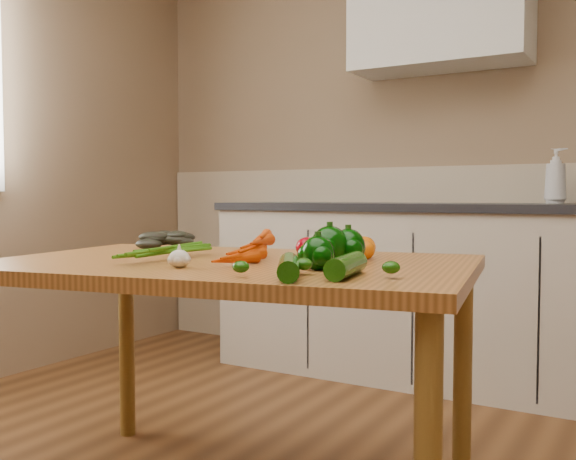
{
  "coord_description": "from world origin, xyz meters",
  "views": [
    {
      "loc": [
        0.93,
        -0.98,
        0.93
      ],
      "look_at": [
        -0.13,
        0.81,
        0.83
      ],
      "focal_mm": 40.0,
      "sensor_mm": 36.0,
      "label": 1
    }
  ],
  "objects_px": {
    "carrot_bunch": "(226,249)",
    "zucchini_a": "(346,266)",
    "tomato_c": "(365,250)",
    "garlic_bulb": "(179,259)",
    "leafy_greens": "(170,236)",
    "zucchini_b": "(289,267)",
    "tomato_a": "(307,247)",
    "pepper_a": "(330,246)",
    "tomato_b": "(364,247)",
    "table": "(231,288)",
    "pepper_b": "(348,247)",
    "pepper_c": "(318,253)",
    "soap_bottle_a": "(556,176)"
  },
  "relations": [
    {
      "from": "garlic_bulb",
      "to": "tomato_a",
      "type": "height_order",
      "value": "tomato_a"
    },
    {
      "from": "carrot_bunch",
      "to": "zucchini_b",
      "type": "distance_m",
      "value": 0.42
    },
    {
      "from": "leafy_greens",
      "to": "pepper_b",
      "type": "xyz_separation_m",
      "value": [
        0.76,
        -0.12,
        -0.0
      ]
    },
    {
      "from": "zucchini_b",
      "to": "pepper_a",
      "type": "bearing_deg",
      "value": 98.42
    },
    {
      "from": "pepper_a",
      "to": "tomato_b",
      "type": "height_order",
      "value": "pepper_a"
    },
    {
      "from": "leafy_greens",
      "to": "garlic_bulb",
      "type": "xyz_separation_m",
      "value": [
        0.41,
        -0.44,
        -0.03
      ]
    },
    {
      "from": "tomato_c",
      "to": "zucchini_a",
      "type": "bearing_deg",
      "value": -72.19
    },
    {
      "from": "garlic_bulb",
      "to": "pepper_a",
      "type": "height_order",
      "value": "pepper_a"
    },
    {
      "from": "zucchini_b",
      "to": "tomato_a",
      "type": "bearing_deg",
      "value": 113.72
    },
    {
      "from": "table",
      "to": "pepper_c",
      "type": "relative_size",
      "value": 17.66
    },
    {
      "from": "pepper_b",
      "to": "zucchini_b",
      "type": "xyz_separation_m",
      "value": [
        0.01,
        -0.35,
        -0.02
      ]
    },
    {
      "from": "pepper_a",
      "to": "zucchini_a",
      "type": "xyz_separation_m",
      "value": [
        0.15,
        -0.22,
        -0.03
      ]
    },
    {
      "from": "leafy_greens",
      "to": "pepper_b",
      "type": "relative_size",
      "value": 2.05
    },
    {
      "from": "pepper_c",
      "to": "pepper_b",
      "type": "bearing_deg",
      "value": 88.45
    },
    {
      "from": "table",
      "to": "garlic_bulb",
      "type": "bearing_deg",
      "value": -100.32
    },
    {
      "from": "garlic_bulb",
      "to": "zucchini_a",
      "type": "xyz_separation_m",
      "value": [
        0.46,
        0.05,
        0.0
      ]
    },
    {
      "from": "tomato_b",
      "to": "table",
      "type": "bearing_deg",
      "value": -141.3
    },
    {
      "from": "garlic_bulb",
      "to": "tomato_a",
      "type": "bearing_deg",
      "value": 69.03
    },
    {
      "from": "pepper_b",
      "to": "zucchini_a",
      "type": "relative_size",
      "value": 0.46
    },
    {
      "from": "pepper_a",
      "to": "tomato_c",
      "type": "xyz_separation_m",
      "value": [
        0.02,
        0.18,
        -0.02
      ]
    },
    {
      "from": "carrot_bunch",
      "to": "table",
      "type": "bearing_deg",
      "value": 87.47
    },
    {
      "from": "leafy_greens",
      "to": "pepper_a",
      "type": "relative_size",
      "value": 1.88
    },
    {
      "from": "garlic_bulb",
      "to": "tomato_c",
      "type": "distance_m",
      "value": 0.56
    },
    {
      "from": "leafy_greens",
      "to": "zucchini_b",
      "type": "bearing_deg",
      "value": -31.47
    },
    {
      "from": "carrot_bunch",
      "to": "zucchini_a",
      "type": "bearing_deg",
      "value": -28.33
    },
    {
      "from": "table",
      "to": "carrot_bunch",
      "type": "distance_m",
      "value": 0.12
    },
    {
      "from": "pepper_b",
      "to": "leafy_greens",
      "type": "bearing_deg",
      "value": 170.74
    },
    {
      "from": "tomato_c",
      "to": "zucchini_a",
      "type": "xyz_separation_m",
      "value": [
        0.13,
        -0.4,
        -0.0
      ]
    },
    {
      "from": "leafy_greens",
      "to": "garlic_bulb",
      "type": "bearing_deg",
      "value": -46.78
    },
    {
      "from": "table",
      "to": "tomato_a",
      "type": "distance_m",
      "value": 0.27
    },
    {
      "from": "tomato_a",
      "to": "leafy_greens",
      "type": "bearing_deg",
      "value": 177.58
    },
    {
      "from": "garlic_bulb",
      "to": "tomato_c",
      "type": "height_order",
      "value": "tomato_c"
    },
    {
      "from": "soap_bottle_a",
      "to": "zucchini_b",
      "type": "bearing_deg",
      "value": 178.21
    },
    {
      "from": "table",
      "to": "zucchini_a",
      "type": "bearing_deg",
      "value": -31.33
    },
    {
      "from": "table",
      "to": "tomato_a",
      "type": "height_order",
      "value": "tomato_a"
    },
    {
      "from": "tomato_c",
      "to": "zucchini_b",
      "type": "bearing_deg",
      "value": -87.7
    },
    {
      "from": "pepper_b",
      "to": "zucchini_a",
      "type": "height_order",
      "value": "pepper_b"
    },
    {
      "from": "carrot_bunch",
      "to": "pepper_b",
      "type": "xyz_separation_m",
      "value": [
        0.34,
        0.11,
        0.01
      ]
    },
    {
      "from": "garlic_bulb",
      "to": "zucchini_b",
      "type": "height_order",
      "value": "zucchini_b"
    },
    {
      "from": "tomato_b",
      "to": "zucchini_a",
      "type": "xyz_separation_m",
      "value": [
        0.15,
        -0.43,
        -0.01
      ]
    },
    {
      "from": "tomato_b",
      "to": "tomato_c",
      "type": "xyz_separation_m",
      "value": [
        0.02,
        -0.03,
        -0.01
      ]
    },
    {
      "from": "table",
      "to": "pepper_c",
      "type": "height_order",
      "value": "pepper_c"
    },
    {
      "from": "soap_bottle_a",
      "to": "tomato_a",
      "type": "distance_m",
      "value": 1.66
    },
    {
      "from": "tomato_c",
      "to": "soap_bottle_a",
      "type": "bearing_deg",
      "value": 78.11
    },
    {
      "from": "tomato_a",
      "to": "tomato_b",
      "type": "bearing_deg",
      "value": 24.17
    },
    {
      "from": "leafy_greens",
      "to": "tomato_c",
      "type": "xyz_separation_m",
      "value": [
        0.75,
        0.01,
        -0.02
      ]
    },
    {
      "from": "carrot_bunch",
      "to": "tomato_c",
      "type": "height_order",
      "value": "carrot_bunch"
    },
    {
      "from": "pepper_b",
      "to": "tomato_b",
      "type": "xyz_separation_m",
      "value": [
        -0.03,
        0.17,
        -0.01
      ]
    },
    {
      "from": "soap_bottle_a",
      "to": "leafy_greens",
      "type": "xyz_separation_m",
      "value": [
        -1.07,
        -1.54,
        -0.24
      ]
    },
    {
      "from": "leafy_greens",
      "to": "zucchini_a",
      "type": "relative_size",
      "value": 0.94
    }
  ]
}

